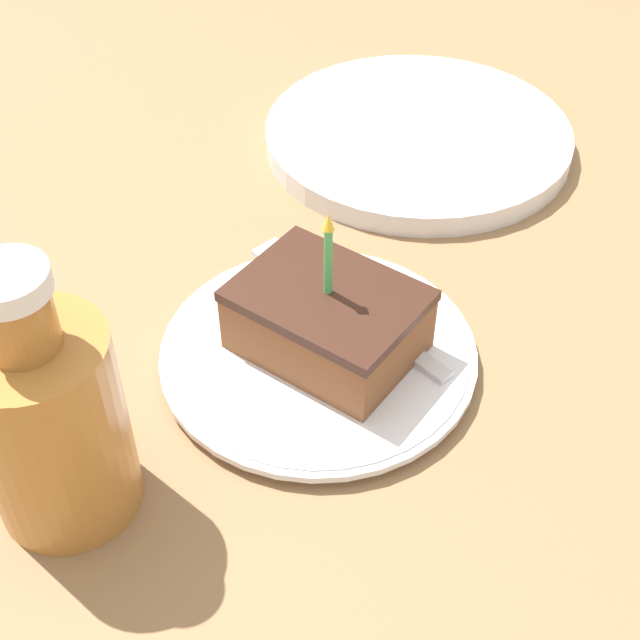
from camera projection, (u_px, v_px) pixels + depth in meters
name	position (u px, v px, depth m)	size (l,w,h in m)	color
ground_plane	(350.00, 398.00, 0.62)	(2.40, 2.40, 0.04)	olive
plate	(320.00, 352.00, 0.61)	(0.22, 0.22, 0.01)	silver
cake_slice	(328.00, 319.00, 0.59)	(0.09, 0.12, 0.11)	brown
fork	(335.00, 298.00, 0.64)	(0.06, 0.19, 0.01)	silver
bottle	(49.00, 419.00, 0.48)	(0.08, 0.08, 0.18)	#B27233
side_plate	(418.00, 136.00, 0.81)	(0.28, 0.28, 0.02)	silver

